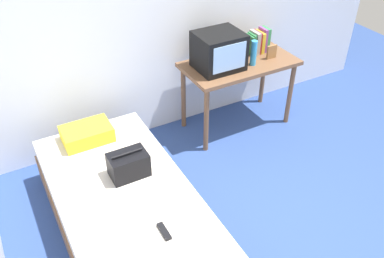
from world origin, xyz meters
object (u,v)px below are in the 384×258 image
(desk, at_px, (239,71))
(handbag, at_px, (129,165))
(tv, at_px, (219,51))
(water_bottle, at_px, (254,53))
(pillow, at_px, (87,134))
(magazine, at_px, (128,225))
(picture_frame, at_px, (272,52))
(book_row, at_px, (258,42))
(bed, at_px, (127,213))
(remote_dark, at_px, (164,231))

(desk, distance_m, handbag, 1.65)
(tv, xyz_separation_m, water_bottle, (0.34, -0.11, -0.05))
(pillow, xyz_separation_m, magazine, (-0.05, -1.08, -0.06))
(water_bottle, bearing_deg, desk, 126.91)
(water_bottle, distance_m, picture_frame, 0.26)
(picture_frame, bearing_deg, book_row, 101.09)
(bed, height_order, water_bottle, water_bottle)
(book_row, distance_m, remote_dark, 2.36)
(picture_frame, xyz_separation_m, handbag, (-1.82, -0.62, -0.28))
(handbag, bearing_deg, bed, -123.21)
(pillow, bearing_deg, book_row, 6.27)
(water_bottle, bearing_deg, book_row, 45.72)
(bed, relative_size, magazine, 6.90)
(magazine, bearing_deg, handbag, 67.00)
(handbag, distance_m, remote_dark, 0.66)
(tv, distance_m, remote_dark, 1.91)
(tv, height_order, remote_dark, tv)
(water_bottle, relative_size, book_row, 1.01)
(book_row, bearing_deg, tv, -168.91)
(book_row, xyz_separation_m, magazine, (-1.99, -1.29, -0.42))
(desk, height_order, pillow, desk)
(bed, distance_m, remote_dark, 0.55)
(magazine, distance_m, remote_dark, 0.26)
(water_bottle, height_order, remote_dark, water_bottle)
(pillow, height_order, remote_dark, pillow)
(desk, xyz_separation_m, tv, (-0.25, 0.00, 0.28))
(desk, bearing_deg, bed, -151.59)
(desk, height_order, handbag, desk)
(tv, distance_m, picture_frame, 0.60)
(picture_frame, xyz_separation_m, remote_dark, (-1.83, -1.28, -0.37))
(bed, height_order, remote_dark, remote_dark)
(pillow, bearing_deg, desk, 3.66)
(handbag, bearing_deg, pillow, 104.66)
(remote_dark, bearing_deg, desk, 42.07)
(book_row, relative_size, picture_frame, 1.77)
(handbag, xyz_separation_m, magazine, (-0.21, -0.48, -0.10))
(desk, height_order, water_bottle, water_bottle)
(desk, xyz_separation_m, magazine, (-1.70, -1.18, -0.21))
(bed, bearing_deg, water_bottle, 24.25)
(tv, distance_m, book_row, 0.56)
(bed, relative_size, water_bottle, 7.89)
(tv, height_order, book_row, tv)
(tv, bearing_deg, picture_frame, -8.03)
(desk, bearing_deg, book_row, 20.22)
(water_bottle, height_order, book_row, water_bottle)
(water_bottle, height_order, handbag, water_bottle)
(pillow, bearing_deg, bed, -86.56)
(magazine, bearing_deg, book_row, 32.98)
(pillow, xyz_separation_m, remote_dark, (0.14, -1.25, -0.06))
(picture_frame, bearing_deg, desk, 166.04)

